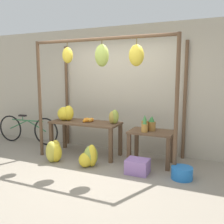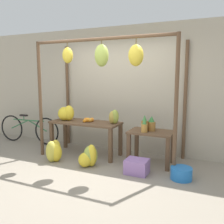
{
  "view_description": "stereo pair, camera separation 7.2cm",
  "coord_description": "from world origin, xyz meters",
  "views": [
    {
      "loc": [
        2.09,
        -3.71,
        1.73
      ],
      "look_at": [
        0.07,
        0.9,
        0.98
      ],
      "focal_mm": 40.0,
      "sensor_mm": 36.0,
      "label": 1
    },
    {
      "loc": [
        2.15,
        -3.68,
        1.73
      ],
      "look_at": [
        0.07,
        0.9,
        0.98
      ],
      "focal_mm": 40.0,
      "sensor_mm": 36.0,
      "label": 2
    }
  ],
  "objects": [
    {
      "name": "banana_pile_ground_right",
      "position": [
        -0.13,
        0.3,
        0.19
      ],
      "size": [
        0.41,
        0.44,
        0.43
      ],
      "color": "yellow",
      "rests_on": "ground_plane"
    },
    {
      "name": "pineapple_cluster",
      "position": [
        0.84,
        0.89,
        0.78
      ],
      "size": [
        0.26,
        0.3,
        0.31
      ],
      "color": "olive",
      "rests_on": "display_table_side"
    },
    {
      "name": "parked_bicycle",
      "position": [
        -2.38,
        1.13,
        0.36
      ],
      "size": [
        1.77,
        0.16,
        0.73
      ],
      "color": "black",
      "rests_on": "ground_plane"
    },
    {
      "name": "display_table_main",
      "position": [
        -0.56,
        0.9,
        0.61
      ],
      "size": [
        1.53,
        0.61,
        0.73
      ],
      "color": "brown",
      "rests_on": "ground_plane"
    },
    {
      "name": "blue_bucket",
      "position": [
        1.56,
        0.41,
        0.1
      ],
      "size": [
        0.36,
        0.36,
        0.2
      ],
      "color": "blue",
      "rests_on": "ground_plane"
    },
    {
      "name": "banana_pile_on_table",
      "position": [
        -1.02,
        0.85,
        0.89
      ],
      "size": [
        0.43,
        0.35,
        0.33
      ],
      "color": "yellow",
      "rests_on": "display_table_main"
    },
    {
      "name": "stall_awning",
      "position": [
        0.08,
        0.69,
        1.76
      ],
      "size": [
        2.91,
        1.16,
        2.41
      ],
      "color": "brown",
      "rests_on": "ground_plane"
    },
    {
      "name": "display_table_side",
      "position": [
        0.9,
        0.91,
        0.51
      ],
      "size": [
        0.85,
        0.57,
        0.66
      ],
      "color": "brown",
      "rests_on": "ground_plane"
    },
    {
      "name": "fruit_crate_white",
      "position": [
        0.81,
        0.34,
        0.13
      ],
      "size": [
        0.39,
        0.32,
        0.26
      ],
      "color": "#9970B7",
      "rests_on": "ground_plane"
    },
    {
      "name": "banana_pile_ground_left",
      "position": [
        -0.91,
        0.26,
        0.21
      ],
      "size": [
        0.35,
        0.42,
        0.43
      ],
      "color": "yellow",
      "rests_on": "ground_plane"
    },
    {
      "name": "ground_plane",
      "position": [
        0.0,
        0.0,
        0.0
      ],
      "size": [
        20.0,
        20.0,
        0.0
      ],
      "primitive_type": "plane",
      "color": "gray"
    },
    {
      "name": "shop_wall_back",
      "position": [
        0.0,
        1.59,
        1.4
      ],
      "size": [
        8.0,
        0.08,
        2.8
      ],
      "color": "#B2A893",
      "rests_on": "ground_plane"
    },
    {
      "name": "papaya_pile",
      "position": [
        0.09,
        0.94,
        0.87
      ],
      "size": [
        0.23,
        0.21,
        0.29
      ],
      "color": "#93A33D",
      "rests_on": "display_table_main"
    },
    {
      "name": "orange_pile",
      "position": [
        -0.49,
        0.89,
        0.77
      ],
      "size": [
        0.21,
        0.22,
        0.09
      ],
      "color": "orange",
      "rests_on": "display_table_main"
    }
  ]
}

